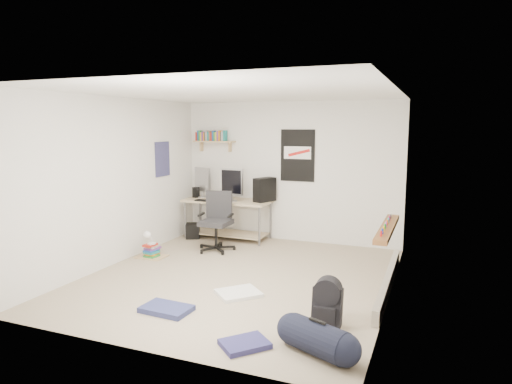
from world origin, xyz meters
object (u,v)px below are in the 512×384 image
at_px(duffel_bag, 317,340).
at_px(book_stack, 151,248).
at_px(office_chair, 216,222).
at_px(desk, 228,219).
at_px(backpack, 327,306).

bearing_deg(duffel_bag, book_stack, 170.59).
bearing_deg(office_chair, desk, 90.77).
height_order(backpack, book_stack, backpack).
xyz_separation_m(desk, office_chair, (0.17, -0.83, 0.12)).
relative_size(desk, book_stack, 3.77).
bearing_deg(desk, office_chair, -56.24).
xyz_separation_m(duffel_bag, book_stack, (-3.23, 2.08, 0.01)).
distance_m(desk, backpack, 3.93).
bearing_deg(desk, backpack, -27.35).
xyz_separation_m(office_chair, book_stack, (-0.78, -0.73, -0.34)).
bearing_deg(backpack, duffel_bag, -87.37).
bearing_deg(backpack, office_chair, 135.57).
distance_m(office_chair, duffel_bag, 3.74).
distance_m(office_chair, book_stack, 1.12).
bearing_deg(duffel_bag, office_chair, 154.40).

